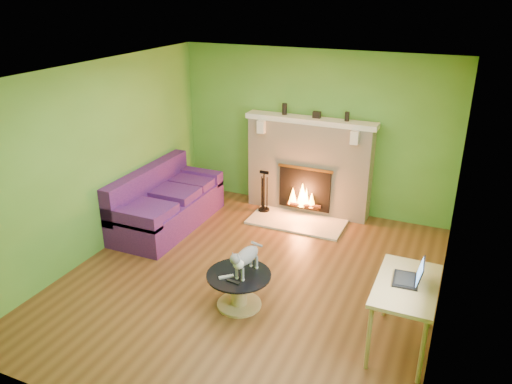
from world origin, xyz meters
The scene contains 22 objects.
floor centered at (0.00, 0.00, 0.00)m, with size 5.00×5.00×0.00m, color #583419.
ceiling centered at (0.00, 0.00, 2.60)m, with size 5.00×5.00×0.00m, color white.
wall_back centered at (0.00, 2.50, 1.30)m, with size 5.00×5.00×0.00m, color #4B892D.
wall_front centered at (0.00, -2.50, 1.30)m, with size 5.00×5.00×0.00m, color #4B892D.
wall_left centered at (-2.25, 0.00, 1.30)m, with size 5.00×5.00×0.00m, color #4B892D.
wall_right centered at (2.25, 0.00, 1.30)m, with size 5.00×5.00×0.00m, color #4B892D.
window_frame centered at (2.24, -0.90, 1.55)m, with size 1.20×1.20×0.00m, color silver.
window_pane centered at (2.23, -0.90, 1.55)m, with size 1.06×1.06×0.00m, color white.
fireplace centered at (0.00, 2.32, 0.77)m, with size 2.10×0.46×1.58m.
hearth centered at (0.00, 1.80, 0.01)m, with size 1.50×0.75×0.03m, color #C3B3A0.
mantel centered at (0.00, 2.30, 1.54)m, with size 2.10×0.28×0.08m, color silver.
sofa centered at (-1.86, 0.91, 0.35)m, with size 0.90×2.00×0.90m.
coffee_table centered at (0.12, -0.56, 0.24)m, with size 0.75×0.75×0.42m.
desk centered at (1.95, -0.53, 0.67)m, with size 0.60×1.03×0.76m.
cat centered at (0.20, -0.51, 0.62)m, with size 0.22×0.61×0.38m, color slate, non-canonical shape.
remote_silver centered at (0.02, -0.68, 0.43)m, with size 0.17×0.04×0.02m, color gray.
remote_black centered at (0.14, -0.74, 0.43)m, with size 0.16×0.04×0.02m, color black.
laptop centered at (1.93, -0.48, 0.88)m, with size 0.29×0.33×0.24m, color black, non-canonical shape.
fire_tools centered at (-0.63, 1.95, 0.38)m, with size 0.19×0.19×0.70m, color black, non-canonical shape.
mantel_vase_left centered at (-0.44, 2.33, 1.67)m, with size 0.08×0.08×0.18m, color black.
mantel_vase_right centered at (0.56, 2.33, 1.65)m, with size 0.07×0.07×0.14m, color black.
mantel_box centered at (0.09, 2.33, 1.63)m, with size 0.12×0.08×0.10m, color black.
Camera 1 is at (2.27, -4.97, 3.49)m, focal length 35.00 mm.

